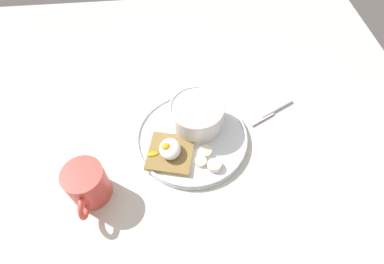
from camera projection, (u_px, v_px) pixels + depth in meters
ground_plane at (192, 141)px, 71.90cm from camera, size 120.00×120.00×2.00cm
plate at (192, 137)px, 70.42cm from camera, size 26.27×26.27×1.60cm
oatmeal_bowl at (197, 115)px, 69.80cm from camera, size 12.73×12.73×6.45cm
toast_slice at (171, 153)px, 67.04cm from camera, size 12.05×12.05×1.07cm
poached_egg at (169, 149)px, 65.48cm from camera, size 5.40×7.72×3.19cm
banana_slice_front at (201, 161)px, 65.95cm from camera, size 3.51×3.55×1.14cm
banana_slice_left at (205, 152)px, 67.19cm from camera, size 3.18×3.23×1.37cm
banana_slice_back at (214, 165)px, 65.18cm from camera, size 4.71×4.70×1.70cm
coffee_mug at (87, 184)px, 59.60cm from camera, size 11.59×8.17×8.70cm
knife at (272, 112)px, 75.24cm from camera, size 7.25×12.74×0.80cm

